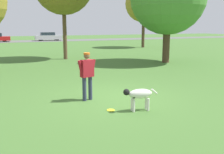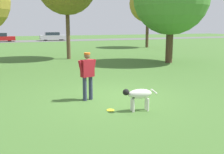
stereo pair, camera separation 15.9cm
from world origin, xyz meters
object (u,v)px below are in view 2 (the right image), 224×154
Objects in this scene: dog at (138,95)px; parked_car_red at (0,37)px; frisbee at (110,110)px; person at (87,72)px; tree_far_right at (148,4)px; parked_car_silver at (53,36)px.

parked_car_red reaches higher than dog.
dog is 38.55m from parked_car_red.
person is at bearing 101.72° from frisbee.
frisbee is 23.92m from tree_far_right.
tree_far_right is at bearing -66.89° from parked_car_silver.
frisbee is at bearing -96.28° from parked_car_silver.
parked_car_red reaches higher than frisbee.
person is 1.50× the size of dog.
tree_far_right is at bearing 57.20° from frisbee.
tree_far_right is 1.59× the size of parked_car_silver.
person is 0.36× the size of parked_car_red.
tree_far_right reaches higher than parked_car_red.
parked_car_red is at bearing -76.26° from dog.
frisbee is (-0.73, 0.35, -0.48)m from dog.
person reaches higher than frisbee.
parked_car_silver is at bearing 3.23° from parked_car_red.
person is 6.87× the size of frisbee.
tree_far_right is at bearing -112.66° from dog.
parked_car_silver reaches higher than frisbee.
person is at bearing -85.24° from parked_car_red.
person is 0.23× the size of tree_far_right.
dog is 4.59× the size of frisbee.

